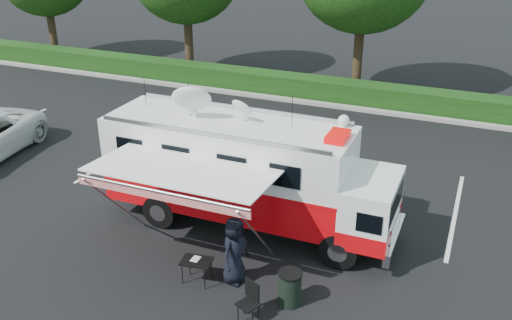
% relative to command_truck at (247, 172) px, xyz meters
% --- Properties ---
extents(ground_plane, '(120.00, 120.00, 0.00)m').
position_rel_command_truck_xyz_m(ground_plane, '(0.07, 0.00, -1.72)').
color(ground_plane, black).
rests_on(ground_plane, ground).
extents(stall_lines, '(24.12, 5.50, 0.01)m').
position_rel_command_truck_xyz_m(stall_lines, '(-0.43, 3.00, -1.71)').
color(stall_lines, silver).
rests_on(stall_lines, ground_plane).
extents(command_truck, '(8.34, 2.30, 4.01)m').
position_rel_command_truck_xyz_m(command_truck, '(0.00, 0.00, 0.00)').
color(command_truck, black).
rests_on(command_truck, ground_plane).
extents(awning, '(4.55, 2.37, 2.75)m').
position_rel_command_truck_xyz_m(awning, '(-0.75, -2.39, 0.86)').
color(awning, white).
rests_on(awning, ground_plane).
extents(person, '(0.72, 0.96, 1.77)m').
position_rel_command_truck_xyz_m(person, '(0.77, -2.55, -1.72)').
color(person, black).
rests_on(person, ground_plane).
extents(folding_table, '(0.82, 0.63, 0.64)m').
position_rel_command_truck_xyz_m(folding_table, '(-0.08, -2.96, -1.12)').
color(folding_table, black).
rests_on(folding_table, ground_plane).
extents(folding_chair, '(0.59, 0.63, 0.94)m').
position_rel_command_truck_xyz_m(folding_chair, '(1.66, -3.67, -1.16)').
color(folding_chair, black).
rests_on(folding_chair, ground_plane).
extents(trash_bin, '(0.58, 0.58, 0.87)m').
position_rel_command_truck_xyz_m(trash_bin, '(2.32, -2.86, -1.28)').
color(trash_bin, black).
rests_on(trash_bin, ground_plane).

